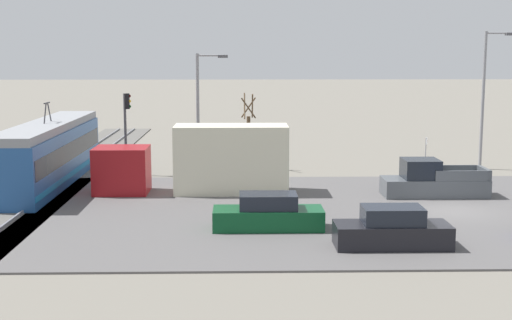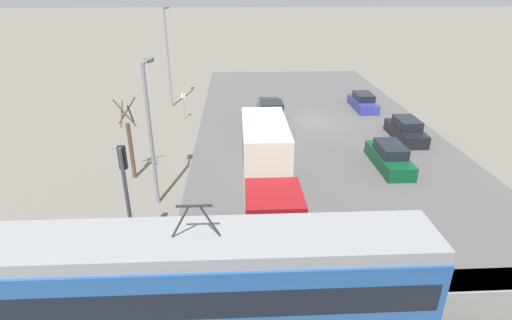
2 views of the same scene
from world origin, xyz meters
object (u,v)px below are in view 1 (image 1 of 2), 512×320
at_px(box_truck, 205,162).
at_px(pickup_truck, 432,182).
at_px(sedan_car_1, 392,230).
at_px(traffic_light_pole, 126,122).
at_px(street_lamp_near_crossing, 201,105).
at_px(light_rail_tram, 49,154).
at_px(sedan_car_0, 268,214).
at_px(street_lamp_mid_block, 486,91).
at_px(street_tree, 249,135).
at_px(no_parking_sign, 426,152).

distance_m(box_truck, pickup_truck, 12.05).
bearing_deg(sedan_car_1, box_truck, -144.66).
distance_m(traffic_light_pole, street_lamp_near_crossing, 4.74).
bearing_deg(street_lamp_near_crossing, traffic_light_pole, 87.57).
bearing_deg(pickup_truck, light_rail_tram, 78.95).
xyz_separation_m(sedan_car_0, street_lamp_mid_block, (15.72, -14.61, 4.35)).
relative_size(sedan_car_0, street_tree, 0.95).
relative_size(sedan_car_0, traffic_light_pole, 0.93).
relative_size(light_rail_tram, traffic_light_pole, 3.05).
xyz_separation_m(pickup_truck, sedan_car_1, (-9.73, 4.19, -0.08)).
distance_m(light_rail_tram, pickup_truck, 21.40).
distance_m(box_truck, traffic_light_pole, 8.05).
bearing_deg(street_lamp_mid_block, no_parking_sign, 111.60).
bearing_deg(street_tree, street_lamp_mid_block, -90.36).
relative_size(box_truck, street_lamp_near_crossing, 1.38).
bearing_deg(sedan_car_1, street_lamp_near_crossing, -153.93).
xyz_separation_m(box_truck, street_lamp_near_crossing, (5.86, 0.46, 2.59)).
distance_m(sedan_car_0, street_tree, 15.90).
relative_size(street_lamp_mid_block, no_parking_sign, 3.87).
height_order(pickup_truck, traffic_light_pole, traffic_light_pole).
distance_m(box_truck, no_parking_sign, 14.78).
relative_size(light_rail_tram, pickup_truck, 2.85).
bearing_deg(street_lamp_mid_block, sedan_car_1, 152.00).
height_order(street_lamp_near_crossing, no_parking_sign, street_lamp_near_crossing).
height_order(traffic_light_pole, no_parking_sign, traffic_light_pole).
bearing_deg(pickup_truck, sedan_car_1, 156.71).
distance_m(box_truck, sedan_car_0, 8.65).
relative_size(sedan_car_1, street_tree, 0.90).
relative_size(traffic_light_pole, street_lamp_near_crossing, 0.68).
relative_size(sedan_car_1, no_parking_sign, 1.95).
bearing_deg(street_lamp_near_crossing, street_tree, -56.29).
bearing_deg(light_rail_tram, box_truck, -107.68).
distance_m(light_rail_tram, no_parking_sign, 22.74).
xyz_separation_m(street_lamp_near_crossing, no_parking_sign, (0.18, -13.94, -2.95)).
bearing_deg(street_tree, pickup_truck, -133.48).
relative_size(sedan_car_1, traffic_light_pole, 0.88).
xyz_separation_m(street_tree, street_lamp_near_crossing, (-1.94, 2.90, 2.10)).
height_order(pickup_truck, street_lamp_mid_block, street_lamp_mid_block).
bearing_deg(box_truck, light_rail_tram, 72.32).
distance_m(street_tree, street_lamp_mid_block, 15.49).
bearing_deg(traffic_light_pole, street_lamp_mid_block, -85.86).
relative_size(sedan_car_0, sedan_car_1, 1.06).
xyz_separation_m(traffic_light_pole, street_tree, (1.74, -7.52, -1.03)).
xyz_separation_m(pickup_truck, street_lamp_mid_block, (8.92, -5.73, 4.24)).
bearing_deg(street_tree, sedan_car_1, -164.15).
height_order(box_truck, sedan_car_0, box_truck).
bearing_deg(street_lamp_mid_block, street_lamp_near_crossing, 95.80).
xyz_separation_m(pickup_truck, sedan_car_0, (-6.80, 8.88, -0.11)).
bearing_deg(pickup_truck, street_lamp_mid_block, -32.71).
bearing_deg(street_tree, traffic_light_pole, 103.03).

